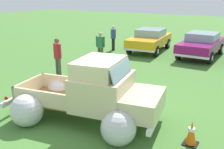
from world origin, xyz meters
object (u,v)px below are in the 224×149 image
at_px(vintage_pickup_truck, 95,97).
at_px(spectator_0, 100,45).
at_px(show_car_0, 150,39).
at_px(spectator_1, 113,36).
at_px(spectator_2, 58,55).
at_px(show_car_1, 201,44).
at_px(lane_cone_0, 191,133).

distance_m(vintage_pickup_truck, spectator_0, 6.93).
height_order(vintage_pickup_truck, spectator_0, vintage_pickup_truck).
relative_size(show_car_0, spectator_0, 2.69).
xyz_separation_m(spectator_1, spectator_2, (0.86, -6.20, 0.09)).
bearing_deg(show_car_0, spectator_2, -16.00).
xyz_separation_m(vintage_pickup_truck, spectator_0, (-3.75, 5.83, 0.19)).
bearing_deg(show_car_1, spectator_0, -45.52).
xyz_separation_m(show_car_0, spectator_2, (-1.27, -7.32, 0.24)).
bearing_deg(spectator_2, lane_cone_0, 83.97).
height_order(vintage_pickup_truck, spectator_2, vintage_pickup_truck).
height_order(spectator_0, lane_cone_0, spectator_0).
distance_m(spectator_0, spectator_1, 3.21).
height_order(show_car_1, spectator_2, spectator_2).
bearing_deg(lane_cone_0, show_car_1, 102.45).
xyz_separation_m(show_car_1, spectator_2, (-4.55, -7.40, 0.24)).
bearing_deg(show_car_0, spectator_0, -20.98).
bearing_deg(vintage_pickup_truck, show_car_0, 94.42).
bearing_deg(spectator_1, spectator_2, 47.29).
distance_m(spectator_2, lane_cone_0, 7.19).
distance_m(spectator_0, spectator_2, 3.17).
xyz_separation_m(vintage_pickup_truck, spectator_2, (-3.92, 2.66, 0.26)).
distance_m(vintage_pickup_truck, spectator_1, 10.07).
xyz_separation_m(show_car_0, spectator_0, (-1.10, -4.15, 0.17)).
relative_size(show_car_1, spectator_0, 2.62).
distance_m(spectator_1, spectator_2, 6.26).
relative_size(spectator_0, spectator_2, 0.94).
distance_m(vintage_pickup_truck, show_car_1, 10.08).
relative_size(show_car_0, show_car_1, 1.02).
height_order(show_car_0, show_car_1, same).
distance_m(show_car_0, spectator_1, 2.41).
bearing_deg(spectator_1, show_car_1, 141.78).
bearing_deg(spectator_0, show_car_1, -55.70).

